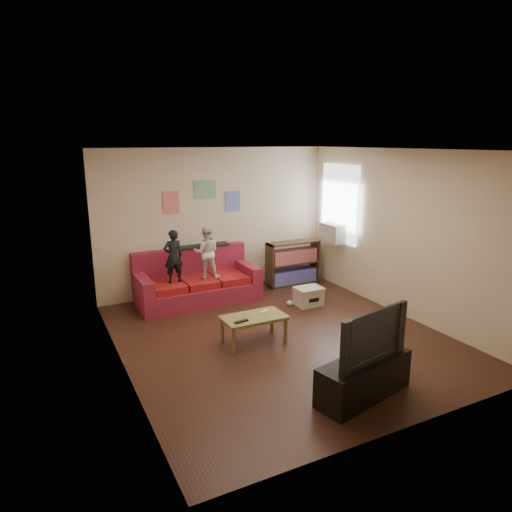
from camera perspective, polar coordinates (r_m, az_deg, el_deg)
name	(u,v)px	position (r m, az deg, el deg)	size (l,w,h in m)	color
room_shell	(281,248)	(6.43, 3.19, 1.02)	(4.52, 5.02, 2.72)	#3D2016
sofa	(196,283)	(8.31, -7.47, -3.40)	(2.14, 0.98, 0.94)	maroon
child_a	(173,256)	(7.86, -10.30, -0.05)	(0.34, 0.22, 0.92)	black
child_b	(207,252)	(8.04, -6.21, 0.46)	(0.45, 0.35, 0.93)	silver
coffee_table	(254,320)	(6.53, -0.27, -8.01)	(0.90, 0.49, 0.40)	olive
remote	(241,321)	(6.30, -1.84, -8.18)	(0.21, 0.05, 0.02)	black
game_controller	(265,312)	(6.63, 1.10, -6.98)	(0.14, 0.04, 0.03)	white
bookshelf	(293,265)	(9.19, 4.63, -1.13)	(1.09, 0.33, 0.87)	#3F311E
window	(339,204)	(8.95, 10.39, 6.45)	(0.04, 1.08, 1.48)	white
ac_unit	(333,233)	(8.97, 9.62, 2.87)	(0.28, 0.55, 0.35)	#B7B2A3
artwork_left	(171,202)	(8.30, -10.58, 6.61)	(0.30, 0.01, 0.40)	#D87266
artwork_center	(205,189)	(8.48, -6.39, 8.28)	(0.42, 0.01, 0.32)	#72B27F
artwork_right	(233,201)	(8.72, -2.93, 6.85)	(0.30, 0.01, 0.38)	#727FCC
file_box	(309,296)	(8.09, 6.59, -5.01)	(0.47, 0.36, 0.32)	beige
tv_stand	(364,378)	(5.44, 13.32, -14.61)	(1.22, 0.41, 0.46)	black
television	(367,334)	(5.21, 13.65, -9.45)	(1.06, 0.14, 0.61)	black
tissue	(290,303)	(8.06, 4.21, -5.89)	(0.10, 0.10, 0.10)	silver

